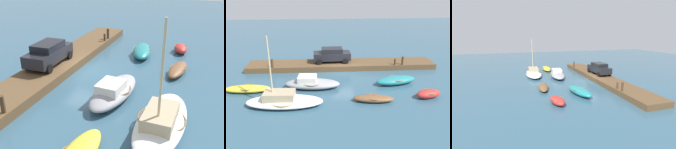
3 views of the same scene
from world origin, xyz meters
The scene contains 12 objects.
ground_plane centered at (0.00, 0.00, 0.00)m, with size 84.00×84.00×0.00m, color #33566B.
dock_platform centered at (0.00, -1.93, 0.31)m, with size 21.61×2.99×0.62m, color brown.
rowboat_teal centered at (-4.94, 3.32, 0.41)m, with size 4.30×2.25×0.80m.
rowboat_yellow centered at (9.14, 4.14, 0.31)m, with size 4.22×1.45×0.60m.
dinghy_red centered at (-6.89, 6.39, 0.38)m, with size 2.44×1.58×0.74m.
sailboat_white centered at (5.43, 6.97, 0.47)m, with size 6.32×2.57×5.74m.
rowboat_brown centered at (-1.98, 6.80, 0.30)m, with size 3.52×1.50×0.58m.
motorboat_grey centered at (3.27, 3.66, 0.49)m, with size 5.32×2.39×1.22m.
mooring_post_west centered at (-6.87, -0.68, 1.10)m, with size 0.23×0.23×0.96m, color #47331E.
mooring_post_mid_west centered at (-5.99, -0.68, 0.97)m, with size 0.20×0.20×0.70m, color #47331E.
mooring_post_mid_east centered at (7.74, -0.68, 1.09)m, with size 0.24×0.24×0.95m, color #47331E.
parked_car centered at (1.11, -2.23, 1.49)m, with size 4.32×2.11×1.67m.
Camera 2 is at (2.17, 24.04, 9.33)m, focal length 37.46 mm.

